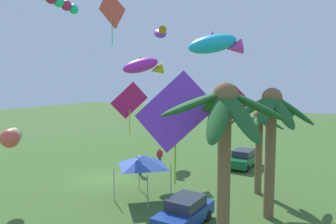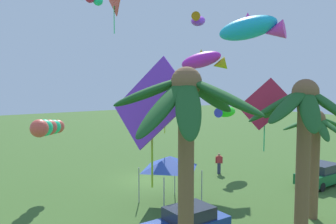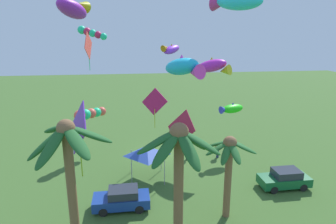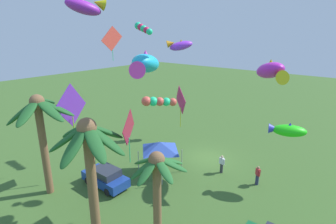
# 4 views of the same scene
# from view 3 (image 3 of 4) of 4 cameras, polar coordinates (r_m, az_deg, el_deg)

# --- Properties ---
(ground_plane) EXTENTS (120.00, 120.00, 0.00)m
(ground_plane) POSITION_cam_3_polar(r_m,az_deg,el_deg) (30.26, -1.19, -8.05)
(ground_plane) COLOR #3D6028
(palm_tree_0) EXTENTS (3.29, 3.23, 5.66)m
(palm_tree_0) POSITION_cam_3_polar(r_m,az_deg,el_deg) (19.42, 11.71, -8.77)
(palm_tree_0) COLOR brown
(palm_tree_0) RESTS_ON ground
(palm_tree_1) EXTENTS (4.66, 4.48, 7.55)m
(palm_tree_1) POSITION_cam_3_polar(r_m,az_deg,el_deg) (16.85, -18.67, -7.22)
(palm_tree_1) COLOR brown
(palm_tree_1) RESTS_ON ground
(palm_tree_2) EXTENTS (4.81, 4.62, 7.20)m
(palm_tree_2) POSITION_cam_3_polar(r_m,az_deg,el_deg) (16.63, 2.03, -7.94)
(palm_tree_2) COLOR brown
(palm_tree_2) RESTS_ON ground
(parked_car_0) EXTENTS (3.92, 1.77, 1.51)m
(parked_car_0) POSITION_cam_3_polar(r_m,az_deg,el_deg) (21.62, -8.89, -16.19)
(parked_car_0) COLOR navy
(parked_car_0) RESTS_ON ground
(parked_car_1) EXTENTS (3.93, 1.80, 1.51)m
(parked_car_1) POSITION_cam_3_polar(r_m,az_deg,el_deg) (25.61, 21.57, -11.87)
(parked_car_1) COLOR #145B2D
(parked_car_1) RESTS_ON ground
(spectator_0) EXTENTS (0.44, 0.42, 1.59)m
(spectator_0) POSITION_cam_3_polar(r_m,az_deg,el_deg) (29.55, 9.57, -7.15)
(spectator_0) COLOR #2D3351
(spectator_0) RESTS_ON ground
(spectator_1) EXTENTS (0.55, 0.27, 1.59)m
(spectator_1) POSITION_cam_3_polar(r_m,az_deg,el_deg) (28.74, 3.72, -7.62)
(spectator_1) COLOR #38383D
(spectator_1) RESTS_ON ground
(festival_tent) EXTENTS (2.86, 2.86, 2.85)m
(festival_tent) POSITION_cam_3_polar(r_m,az_deg,el_deg) (24.60, -4.08, -7.50)
(festival_tent) COLOR #9E9EA3
(festival_tent) RESTS_ON ground
(kite_fish_0) EXTENTS (3.39, 3.52, 1.50)m
(kite_fish_0) POSITION_cam_3_polar(r_m,az_deg,el_deg) (20.88, 13.02, 20.14)
(kite_fish_0) COLOR #28C9E4
(kite_fish_1) EXTENTS (2.27, 3.24, 1.61)m
(kite_fish_1) POSITION_cam_3_polar(r_m,az_deg,el_deg) (20.01, -17.78, 18.52)
(kite_fish_1) COLOR purple
(kite_fish_2) EXTENTS (2.79, 3.59, 1.58)m
(kite_fish_2) POSITION_cam_3_polar(r_m,az_deg,el_deg) (19.21, 3.00, 8.64)
(kite_fish_2) COLOR #1BB3DC
(kite_diamond_3) EXTENTS (0.29, 1.94, 2.71)m
(kite_diamond_3) POSITION_cam_3_polar(r_m,az_deg,el_deg) (21.73, -15.13, 12.25)
(kite_diamond_3) COLOR #F04939
(kite_fish_4) EXTENTS (3.54, 3.56, 1.92)m
(kite_fish_4) POSITION_cam_3_polar(r_m,az_deg,el_deg) (28.88, 8.75, 8.71)
(kite_fish_4) COLOR #BC24B8
(kite_diamond_5) EXTENTS (1.41, 2.19, 3.55)m
(kite_diamond_5) POSITION_cam_3_polar(r_m,az_deg,el_deg) (18.80, 2.55, -3.33)
(kite_diamond_5) COLOR #B3203E
(kite_diamond_6) EXTENTS (2.10, 1.60, 3.59)m
(kite_diamond_6) POSITION_cam_3_polar(r_m,az_deg,el_deg) (25.12, -2.61, 1.87)
(kite_diamond_6) COLOR #C81C60
(kite_diamond_7) EXTENTS (1.43, 3.36, 4.99)m
(kite_diamond_7) POSITION_cam_3_polar(r_m,az_deg,el_deg) (18.83, -16.86, -3.22)
(kite_diamond_7) COLOR purple
(kite_tube_8) EXTENTS (2.78, 3.31, 1.24)m
(kite_tube_8) POSITION_cam_3_polar(r_m,az_deg,el_deg) (29.65, -14.87, -0.30)
(kite_tube_8) COLOR #EB5445
(kite_fish_9) EXTENTS (1.84, 1.76, 0.93)m
(kite_fish_9) POSITION_cam_3_polar(r_m,az_deg,el_deg) (22.83, 0.52, 12.03)
(kite_fish_9) COLOR #9B35EC
(kite_fish_10) EXTENTS (2.79, 1.91, 1.07)m
(kite_fish_10) POSITION_cam_3_polar(r_m,az_deg,el_deg) (29.58, 12.15, 0.65)
(kite_fish_10) COLOR #22E416
(kite_tube_11) EXTENTS (2.35, 0.97, 1.13)m
(kite_tube_11) POSITION_cam_3_polar(r_m,az_deg,el_deg) (25.45, -14.60, 14.58)
(kite_tube_11) COLOR #20DB96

